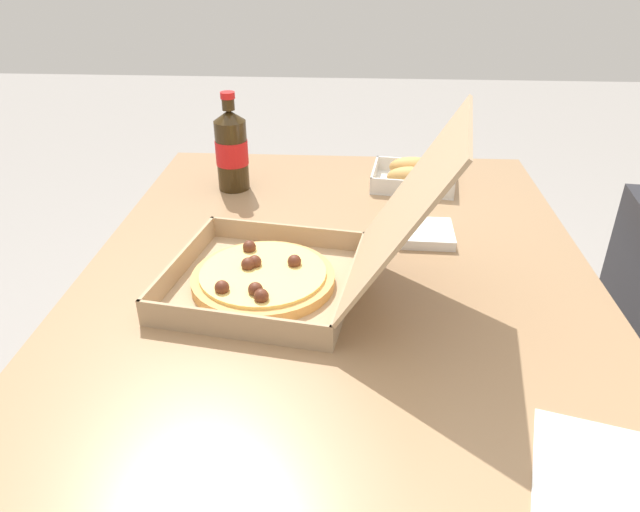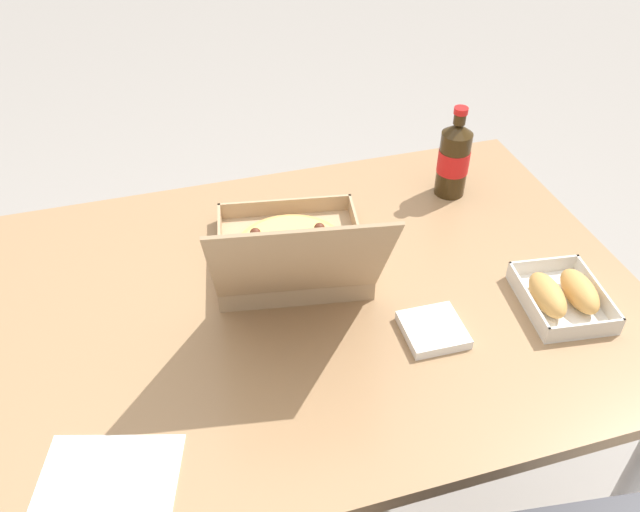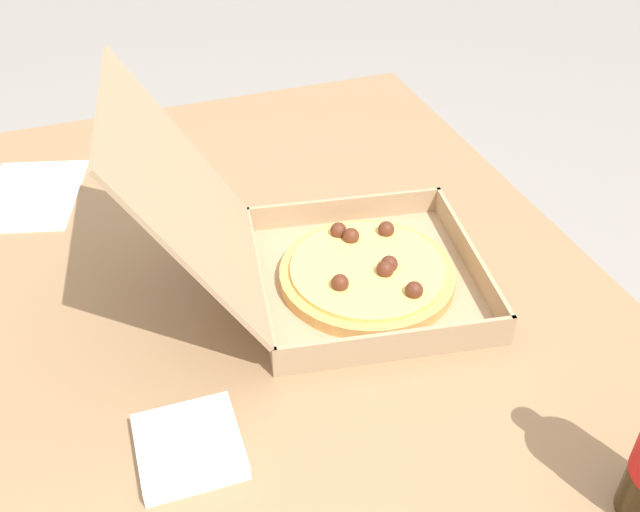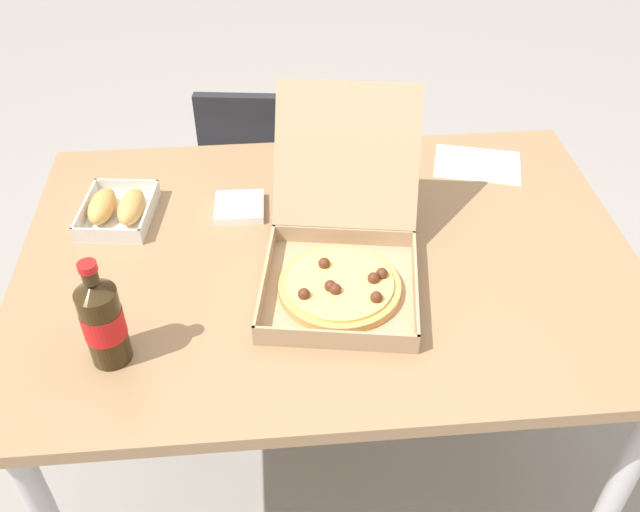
{
  "view_description": "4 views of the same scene",
  "coord_description": "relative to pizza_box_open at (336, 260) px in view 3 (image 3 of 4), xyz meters",
  "views": [
    {
      "loc": [
        0.86,
        0.02,
        1.29
      ],
      "look_at": [
        -0.01,
        -0.03,
        0.81
      ],
      "focal_mm": 33.12,
      "sensor_mm": 36.0,
      "label": 1
    },
    {
      "loc": [
        0.25,
        0.91,
        1.64
      ],
      "look_at": [
        -0.04,
        -0.07,
        0.79
      ],
      "focal_mm": 36.4,
      "sensor_mm": 36.0,
      "label": 2
    },
    {
      "loc": [
        -0.7,
        0.2,
        1.4
      ],
      "look_at": [
        0.01,
        -0.06,
        0.82
      ],
      "focal_mm": 40.69,
      "sensor_mm": 36.0,
      "label": 3
    },
    {
      "loc": [
        -0.12,
        -1.13,
        1.72
      ],
      "look_at": [
        -0.02,
        -0.08,
        0.81
      ],
      "focal_mm": 39.28,
      "sensor_mm": 36.0,
      "label": 4
    }
  ],
  "objects": [
    {
      "name": "paper_menu",
      "position": [
        0.39,
        0.39,
        -0.05
      ],
      "size": [
        0.24,
        0.2,
        0.0
      ],
      "primitive_type": "cube",
      "rotation": [
        0.0,
        0.0,
        -0.27
      ],
      "color": "white",
      "rests_on": "dining_table"
    },
    {
      "name": "dining_table",
      "position": [
        -0.02,
        0.08,
        -0.13
      ],
      "size": [
        1.3,
        0.91,
        0.75
      ],
      "color": "#997551",
      "rests_on": "ground_plane"
    },
    {
      "name": "napkin_pile",
      "position": [
        -0.21,
        0.25,
        -0.04
      ],
      "size": [
        0.11,
        0.11,
        0.02
      ],
      "primitive_type": "cube",
      "rotation": [
        0.0,
        0.0,
        -0.02
      ],
      "color": "white",
      "rests_on": "dining_table"
    },
    {
      "name": "pizza_box_open",
      "position": [
        0.0,
        0.0,
        0.0
      ],
      "size": [
        0.37,
        0.51,
        0.31
      ],
      "color": "tan",
      "rests_on": "dining_table"
    }
  ]
}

